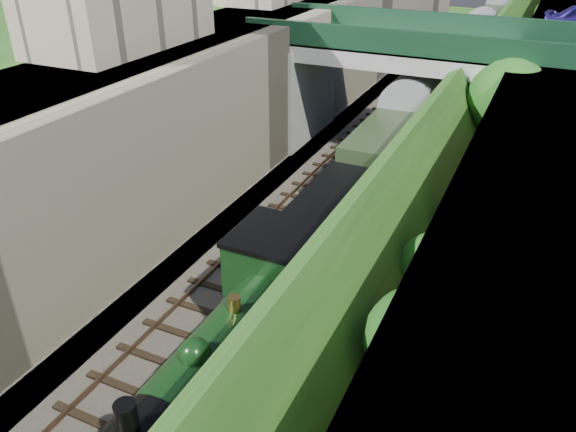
{
  "coord_description": "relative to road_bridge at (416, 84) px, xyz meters",
  "views": [
    {
      "loc": [
        7.17,
        -5.22,
        12.17
      ],
      "look_at": [
        0.0,
        10.11,
        2.85
      ],
      "focal_mm": 35.0,
      "sensor_mm": 36.0,
      "label": 1
    }
  ],
  "objects": [
    {
      "name": "trackbed",
      "position": [
        -0.94,
        -4.0,
        -3.98
      ],
      "size": [
        10.0,
        90.0,
        0.2
      ],
      "primitive_type": "cube",
      "color": "#473F38",
      "rests_on": "ground"
    },
    {
      "name": "tender",
      "position": [
        0.26,
        -12.43,
        -2.46
      ],
      "size": [
        2.7,
        6.0,
        3.05
      ],
      "color": "black",
      "rests_on": "trackbed"
    },
    {
      "name": "track_left",
      "position": [
        -2.94,
        -4.0,
        -3.83
      ],
      "size": [
        2.5,
        90.0,
        0.2
      ],
      "color": "black",
      "rests_on": "trackbed"
    },
    {
      "name": "coach_middle",
      "position": [
        0.26,
        18.97,
        -2.03
      ],
      "size": [
        2.9,
        18.0,
        3.7
      ],
      "color": "black",
      "rests_on": "trackbed"
    },
    {
      "name": "street_plateau_left",
      "position": [
        -9.94,
        -4.0,
        -0.58
      ],
      "size": [
        6.0,
        90.0,
        7.0
      ],
      "primitive_type": "cube",
      "color": "#262628",
      "rests_on": "ground"
    },
    {
      "name": "track_right",
      "position": [
        0.26,
        -4.0,
        -3.83
      ],
      "size": [
        2.5,
        90.0,
        0.2
      ],
      "color": "black",
      "rests_on": "trackbed"
    },
    {
      "name": "coach_front",
      "position": [
        0.26,
        0.17,
        -2.03
      ],
      "size": [
        2.9,
        18.0,
        3.7
      ],
      "color": "black",
      "rests_on": "trackbed"
    },
    {
      "name": "retaining_wall",
      "position": [
        -6.44,
        -4.0,
        -0.58
      ],
      "size": [
        1.0,
        90.0,
        7.0
      ],
      "primitive_type": "cube",
      "color": "#756B56",
      "rests_on": "ground"
    },
    {
      "name": "locomotive",
      "position": [
        0.26,
        -19.79,
        -2.18
      ],
      "size": [
        3.1,
        10.22,
        3.83
      ],
      "color": "black",
      "rests_on": "trackbed"
    },
    {
      "name": "coach_rear",
      "position": [
        0.26,
        37.77,
        -2.03
      ],
      "size": [
        2.9,
        18.0,
        3.7
      ],
      "color": "black",
      "rests_on": "trackbed"
    },
    {
      "name": "embankment_slope",
      "position": [
        4.17,
        -5.58,
        -1.13
      ],
      "size": [
        4.49,
        90.0,
        6.36
      ],
      "color": "#1E4714",
      "rests_on": "ground"
    },
    {
      "name": "tree",
      "position": [
        4.97,
        -3.36,
        0.57
      ],
      "size": [
        3.6,
        3.8,
        6.6
      ],
      "color": "black",
      "rests_on": "ground"
    },
    {
      "name": "road_bridge",
      "position": [
        0.0,
        0.0,
        0.0
      ],
      "size": [
        16.0,
        6.4,
        7.25
      ],
      "color": "gray",
      "rests_on": "ground"
    }
  ]
}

